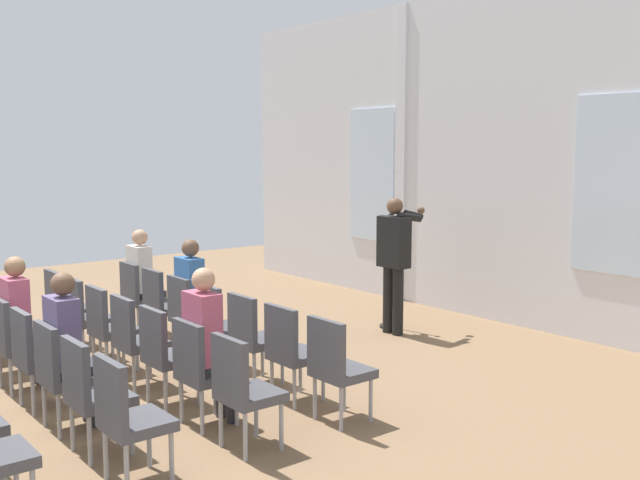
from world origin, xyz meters
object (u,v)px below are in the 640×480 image
object	(u,v)px
audience_r0_c0	(143,276)
chair_r0_c1	(162,302)
chair_r0_c6	(336,363)
chair_r1_c0	(63,303)
chair_r0_c2	(188,311)
chair_r1_c2	(107,324)
chair_r0_c5	(291,347)
chair_r1_c1	(84,313)
speaker	(394,255)
audience_r0_c2	(194,292)
mic_stand	(390,303)
chair_r1_c5	(200,366)
chair_r2_c5	(91,389)
chair_r1_c4	(165,350)
chair_r0_c4	(252,334)
audience_r2_c4	(69,342)
chair_r0_c3	(218,322)
audience_r2_c2	(21,316)
chair_r2_c4	(61,369)
chair_r1_c6	(242,386)
chair_r0_c0	(138,294)
audience_r1_c5	(208,339)
chair_r2_c3	(35,353)
chair_r1_c3	(134,336)
chair_r2_c2	(13,338)
chair_r2_c6	(127,413)

from	to	relation	value
audience_r0_c0	chair_r0_c1	bearing A→B (deg)	-6.82
chair_r0_c6	chair_r1_c0	bearing A→B (deg)	-166.35
chair_r0_c2	chair_r1_c2	bearing A→B (deg)	-90.00
chair_r0_c5	chair_r1_c1	distance (m)	2.82
speaker	audience_r0_c2	world-z (taller)	speaker
mic_stand	chair_r1_c5	bearing A→B (deg)	-67.73
speaker	chair_r1_c0	size ratio (longest dim) A/B	1.88
audience_r0_c0	chair_r2_c5	xyz separation A→B (m)	(3.31, -2.01, -0.22)
chair_r0_c2	chair_r1_c4	bearing A→B (deg)	-36.08
chair_r0_c4	chair_r1_c1	xyz separation A→B (m)	(-1.99, -0.97, 0.00)
chair_r1_c0	audience_r2_c4	distance (m)	2.80
chair_r0_c3	chair_r1_c2	xyz separation A→B (m)	(-0.66, -0.97, 0.00)
chair_r0_c2	chair_r1_c0	size ratio (longest dim) A/B	1.00
chair_r0_c6	audience_r2_c2	size ratio (longest dim) A/B	0.70
chair_r0_c1	chair_r2_c4	world-z (taller)	same
audience_r0_c0	chair_r0_c1	size ratio (longest dim) A/B	1.45
chair_r1_c6	chair_r0_c3	bearing A→B (deg)	154.09
chair_r0_c5	audience_r0_c0	bearing A→B (deg)	178.63
chair_r0_c0	audience_r2_c2	xyz separation A→B (m)	(1.32, -1.85, 0.21)
chair_r0_c2	chair_r2_c5	size ratio (longest dim) A/B	1.00
chair_r1_c5	audience_r2_c2	xyz separation A→B (m)	(-1.99, -0.89, 0.21)
audience_r1_c5	chair_r2_c4	size ratio (longest dim) A/B	1.48
chair_r0_c1	audience_r2_c4	world-z (taller)	audience_r2_c4
speaker	chair_r0_c6	xyz separation A→B (m)	(1.95, -2.61, -0.49)
audience_r2_c2	chair_r2_c3	distance (m)	0.70
chair_r2_c3	chair_r2_c4	size ratio (longest dim) A/B	1.00
audience_r2_c2	chair_r2_c5	xyz separation A→B (m)	(1.99, -0.08, -0.21)
chair_r0_c4	chair_r2_c4	size ratio (longest dim) A/B	1.00
audience_r0_c0	chair_r0_c2	xyz separation A→B (m)	(1.32, -0.08, -0.22)
chair_r1_c0	chair_r1_c4	xyz separation A→B (m)	(2.65, 0.00, 0.00)
audience_r0_c2	chair_r1_c6	size ratio (longest dim) A/B	1.45
chair_r1_c4	audience_r1_c5	size ratio (longest dim) A/B	0.68
chair_r0_c1	chair_r0_c5	bearing A→B (deg)	0.00
chair_r1_c3	chair_r0_c6	bearing A→B (deg)	25.91
speaker	chair_r0_c0	size ratio (longest dim) A/B	1.88
chair_r0_c4	chair_r2_c5	size ratio (longest dim) A/B	1.00
audience_r0_c2	chair_r0_c4	xyz separation A→B (m)	(1.32, -0.08, -0.22)
chair_r0_c1	chair_r2_c3	bearing A→B (deg)	-55.54
chair_r1_c4	chair_r1_c5	xyz separation A→B (m)	(0.66, 0.00, 0.00)
chair_r0_c5	chair_r2_c4	size ratio (longest dim) A/B	1.00
audience_r0_c0	chair_r0_c1	xyz separation A→B (m)	(0.66, -0.08, -0.22)
chair_r2_c2	audience_r2_c4	bearing A→B (deg)	3.42
audience_r2_c4	chair_r1_c2	bearing A→B (deg)	146.22
chair_r0_c1	chair_r0_c5	xyz separation A→B (m)	(2.65, 0.00, 0.00)
chair_r1_c5	chair_r1_c1	bearing A→B (deg)	180.00
chair_r2_c2	audience_r0_c2	bearing A→B (deg)	90.00
chair_r2_c2	audience_r1_c5	bearing A→B (deg)	27.70
chair_r2_c2	chair_r2_c6	size ratio (longest dim) A/B	1.00
mic_stand	chair_r1_c5	xyz separation A→B (m)	(1.54, -3.76, 0.20)
chair_r0_c3	audience_r2_c2	world-z (taller)	audience_r2_c2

